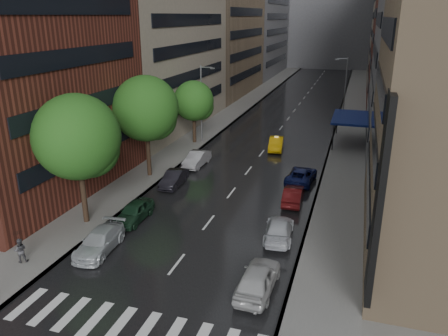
{
  "coord_description": "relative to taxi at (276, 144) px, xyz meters",
  "views": [
    {
      "loc": [
        9.77,
        -17.52,
        14.55
      ],
      "look_at": [
        0.0,
        13.86,
        3.0
      ],
      "focal_mm": 35.0,
      "sensor_mm": 36.0,
      "label": 1
    }
  ],
  "objects": [
    {
      "name": "sidewalk_left",
      "position": [
        -10.25,
        20.18,
        -0.64
      ],
      "size": [
        4.0,
        140.0,
        0.15
      ],
      "primitive_type": "cube",
      "color": "gray",
      "rests_on": "ground"
    },
    {
      "name": "parked_cars_right",
      "position": [
        4.15,
        -17.89,
        -0.01
      ],
      "size": [
        2.64,
        22.47,
        1.59
      ],
      "color": "#BABABA",
      "rests_on": "ground"
    },
    {
      "name": "road",
      "position": [
        -1.25,
        20.18,
        -0.71
      ],
      "size": [
        14.0,
        140.0,
        0.01
      ],
      "primitive_type": "cube",
      "color": "black",
      "rests_on": "ground"
    },
    {
      "name": "awning",
      "position": [
        7.73,
        5.18,
        2.42
      ],
      "size": [
        4.0,
        8.0,
        3.12
      ],
      "color": "navy",
      "rests_on": "sidewalk_right"
    },
    {
      "name": "tree_mid",
      "position": [
        -9.85,
        -12.19,
        5.82
      ],
      "size": [
        5.99,
        5.99,
        9.55
      ],
      "color": "#382619",
      "rests_on": "ground"
    },
    {
      "name": "tree_near",
      "position": [
        -9.85,
        -22.54,
        5.86
      ],
      "size": [
        6.02,
        6.02,
        9.6
      ],
      "color": "#382619",
      "rests_on": "ground"
    },
    {
      "name": "street_lamp_right",
      "position": [
        6.47,
        15.18,
        4.17
      ],
      "size": [
        1.74,
        0.22,
        9.0
      ],
      "color": "gray",
      "rests_on": "sidewalk_right"
    },
    {
      "name": "crosswalk",
      "position": [
        -1.05,
        -31.82,
        -0.71
      ],
      "size": [
        13.15,
        2.8,
        0.01
      ],
      "color": "silver",
      "rests_on": "ground"
    },
    {
      "name": "street_lamp_left",
      "position": [
        -8.97,
        0.18,
        4.17
      ],
      "size": [
        1.74,
        0.22,
        9.0
      ],
      "color": "gray",
      "rests_on": "sidewalk_left"
    },
    {
      "name": "buildings_left",
      "position": [
        -16.25,
        28.97,
        15.27
      ],
      "size": [
        8.0,
        108.0,
        38.0
      ],
      "color": "maroon",
      "rests_on": "ground"
    },
    {
      "name": "ground",
      "position": [
        -1.25,
        -29.82,
        -0.72
      ],
      "size": [
        220.0,
        220.0,
        0.0
      ],
      "primitive_type": "plane",
      "color": "gray",
      "rests_on": "ground"
    },
    {
      "name": "ped_black_umbrella",
      "position": [
        -10.39,
        -28.6,
        0.68
      ],
      "size": [
        0.97,
        0.98,
        2.09
      ],
      "color": "#49484D",
      "rests_on": "sidewalk_left"
    },
    {
      "name": "tree_far",
      "position": [
        -9.85,
        -0.23,
        4.38
      ],
      "size": [
        4.68,
        4.68,
        7.46
      ],
      "color": "#382619",
      "rests_on": "ground"
    },
    {
      "name": "taxi",
      "position": [
        0.0,
        0.0,
        0.0
      ],
      "size": [
        2.03,
        4.51,
        1.44
      ],
      "primitive_type": "imported",
      "rotation": [
        0.0,
        0.0,
        0.12
      ],
      "color": "#FCB90D",
      "rests_on": "ground"
    },
    {
      "name": "parked_cars_left",
      "position": [
        -6.65,
        -17.86,
        -0.01
      ],
      "size": [
        2.3,
        22.52,
        1.46
      ],
      "color": "#B1B7BB",
      "rests_on": "ground"
    },
    {
      "name": "building_far",
      "position": [
        -1.25,
        88.18,
        15.28
      ],
      "size": [
        40.0,
        14.0,
        32.0
      ],
      "primitive_type": "cube",
      "color": "slate",
      "rests_on": "ground"
    },
    {
      "name": "buildings_right",
      "position": [
        13.75,
        26.89,
        14.32
      ],
      "size": [
        8.05,
        109.1,
        36.0
      ],
      "color": "#937A5B",
      "rests_on": "ground"
    },
    {
      "name": "sidewalk_right",
      "position": [
        7.75,
        20.18,
        -0.64
      ],
      "size": [
        4.0,
        140.0,
        0.15
      ],
      "primitive_type": "cube",
      "color": "gray",
      "rests_on": "ground"
    }
  ]
}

